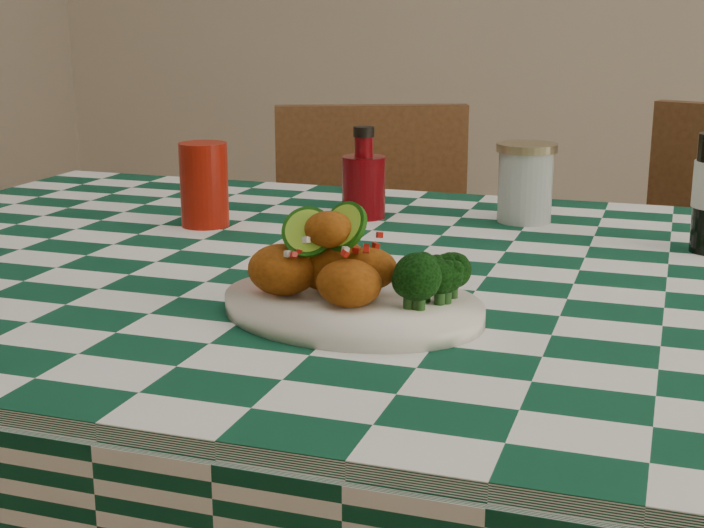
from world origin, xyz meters
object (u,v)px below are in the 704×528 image
(wooden_chair_left, at_px, (378,335))
(fried_chicken_pile, at_px, (332,255))
(plate, at_px, (352,307))
(mason_jar, at_px, (525,183))
(red_tumbler, at_px, (204,185))
(ketchup_bottle, at_px, (364,173))

(wooden_chair_left, bearing_deg, fried_chicken_pile, -98.44)
(fried_chicken_pile, bearing_deg, plate, 0.00)
(mason_jar, bearing_deg, fried_chicken_pile, -102.85)
(fried_chicken_pile, bearing_deg, red_tumbler, 133.23)
(plate, bearing_deg, ketchup_bottle, 106.55)
(ketchup_bottle, bearing_deg, fried_chicken_pile, -75.93)
(red_tumbler, relative_size, mason_jar, 1.04)
(mason_jar, bearing_deg, plate, -100.54)
(red_tumbler, xyz_separation_m, wooden_chair_left, (0.10, 0.55, -0.40))
(ketchup_bottle, xyz_separation_m, mason_jar, (0.24, 0.05, -0.01))
(fried_chicken_pile, bearing_deg, wooden_chair_left, 103.95)
(wooden_chair_left, bearing_deg, plate, -97.12)
(fried_chicken_pile, relative_size, wooden_chair_left, 0.16)
(plate, relative_size, ketchup_bottle, 2.06)
(mason_jar, distance_m, wooden_chair_left, 0.64)
(fried_chicken_pile, height_order, red_tumbler, red_tumbler)
(plate, distance_m, fried_chicken_pile, 0.06)
(ketchup_bottle, bearing_deg, red_tumbler, -147.15)
(plate, distance_m, red_tumbler, 0.49)
(red_tumbler, height_order, ketchup_bottle, ketchup_bottle)
(plate, distance_m, mason_jar, 0.53)
(ketchup_bottle, bearing_deg, plate, -73.45)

